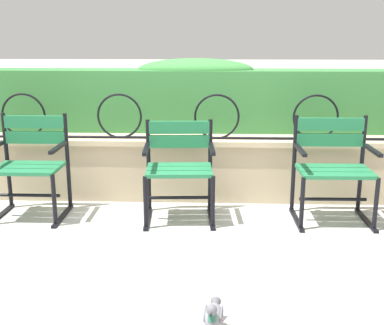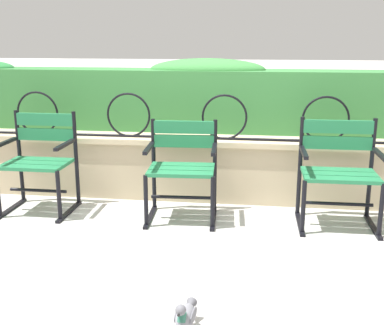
{
  "view_description": "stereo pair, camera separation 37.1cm",
  "coord_description": "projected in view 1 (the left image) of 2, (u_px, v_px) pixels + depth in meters",
  "views": [
    {
      "loc": [
        0.15,
        -3.65,
        1.52
      ],
      "look_at": [
        0.0,
        0.1,
        0.55
      ],
      "focal_mm": 45.82,
      "sensor_mm": 36.0,
      "label": 1
    },
    {
      "loc": [
        0.52,
        -3.61,
        1.52
      ],
      "look_at": [
        0.0,
        0.1,
        0.55
      ],
      "focal_mm": 45.82,
      "sensor_mm": 36.0,
      "label": 2
    }
  ],
  "objects": [
    {
      "name": "hedge_row",
      "position": [
        196.0,
        97.0,
        4.93
      ],
      "size": [
        8.24,
        0.46,
        0.72
      ],
      "color": "#387A3D",
      "rests_on": "stone_wall"
    },
    {
      "name": "iron_arch_fence",
      "position": [
        172.0,
        119.0,
        4.51
      ],
      "size": [
        7.84,
        0.02,
        0.42
      ],
      "color": "black",
      "rests_on": "stone_wall"
    },
    {
      "name": "pigeon_far_side",
      "position": [
        213.0,
        314.0,
        2.56
      ],
      "size": [
        0.12,
        0.29,
        0.22
      ],
      "color": "gray",
      "rests_on": "ground"
    },
    {
      "name": "stone_wall",
      "position": [
        195.0,
        167.0,
        4.7
      ],
      "size": [
        8.4,
        0.41,
        0.59
      ],
      "color": "tan",
      "rests_on": "ground"
    },
    {
      "name": "park_chair_left",
      "position": [
        31.0,
        163.0,
        4.2
      ],
      "size": [
        0.59,
        0.52,
        0.87
      ],
      "color": "#237547",
      "rests_on": "ground"
    },
    {
      "name": "park_chair_centre",
      "position": [
        179.0,
        166.0,
        4.14
      ],
      "size": [
        0.61,
        0.55,
        0.83
      ],
      "color": "#237547",
      "rests_on": "ground"
    },
    {
      "name": "ground_plane",
      "position": [
        191.0,
        232.0,
        3.91
      ],
      "size": [
        60.0,
        60.0,
        0.0
      ],
      "primitive_type": "plane",
      "color": "#B7B5AF"
    },
    {
      "name": "park_chair_right",
      "position": [
        333.0,
        166.0,
        4.1
      ],
      "size": [
        0.63,
        0.53,
        0.87
      ],
      "color": "#237547",
      "rests_on": "ground"
    }
  ]
}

